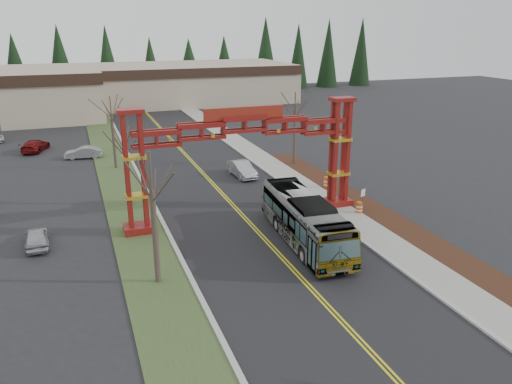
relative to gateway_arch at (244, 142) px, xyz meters
name	(u,v)px	position (x,y,z in m)	size (l,w,h in m)	color
ground	(374,357)	(0.00, -18.00, -5.98)	(200.00, 200.00, 0.00)	black
road	(220,191)	(0.00, 7.00, -5.97)	(12.00, 110.00, 0.02)	black
lane_line_left	(218,191)	(-0.12, 7.00, -5.96)	(0.12, 100.00, 0.01)	gold
lane_line_right	(221,191)	(0.12, 7.00, -5.96)	(0.12, 100.00, 0.01)	gold
curb_right	(283,183)	(6.15, 7.00, -5.91)	(0.30, 110.00, 0.15)	#ABABA5
sidewalk_right	(297,182)	(7.60, 7.00, -5.91)	(2.60, 110.00, 0.14)	gray
landscape_strip	(421,239)	(10.20, -8.00, -5.92)	(2.60, 50.00, 0.12)	black
grass_median	(129,201)	(-8.00, 7.00, -5.94)	(4.00, 110.00, 0.08)	#334824
curb_left	(151,198)	(-6.15, 7.00, -5.91)	(0.30, 110.00, 0.15)	#ABABA5
gateway_arch	(244,142)	(0.00, 0.00, 0.00)	(18.20, 1.60, 8.90)	#650D0D
retail_building_east	(189,83)	(10.00, 61.95, -2.47)	(38.00, 20.30, 7.00)	tan
conifer_treeline	(129,64)	(0.25, 74.00, 0.50)	(116.10, 5.60, 13.00)	black
transit_bus	(305,220)	(2.41, -5.52, -4.37)	(2.70, 11.56, 3.22)	#AEB1B6
silver_sedan	(242,169)	(3.33, 10.64, -5.24)	(1.58, 4.54, 1.49)	#A5A8AD
parked_car_near_a	(37,237)	(-14.79, 0.00, -5.34)	(1.52, 3.78, 1.29)	#ACAEB4
parked_car_mid_a	(35,145)	(-16.20, 28.67, -5.28)	(1.98, 4.87, 1.41)	maroon
parked_car_far_a	(83,153)	(-11.00, 23.32, -5.32)	(1.40, 4.01, 1.32)	#A1A1A9
bare_tree_median_near	(152,191)	(-8.00, -7.79, -0.40)	(3.34, 3.34, 7.81)	#382D26
bare_tree_median_mid	(125,147)	(-8.00, 6.33, -1.11)	(3.11, 3.11, 6.95)	#382D26
bare_tree_median_far	(111,116)	(-8.00, 17.92, -0.51)	(2.95, 2.95, 7.46)	#382D26
bare_tree_right_far	(295,113)	(10.00, 13.03, -0.52)	(3.20, 3.20, 7.61)	#382D26
street_sign	(363,197)	(8.89, -2.41, -4.48)	(0.45, 0.21, 2.08)	#3F3F44
barrel_south	(359,208)	(8.78, -2.20, -5.49)	(0.53, 0.53, 0.98)	#D64D0B
barrel_mid	(342,196)	(8.89, 0.72, -5.45)	(0.58, 0.58, 1.07)	#D64D0B
barrel_north	(327,183)	(9.40, 4.37, -5.44)	(0.58, 0.58, 1.08)	#D64D0B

